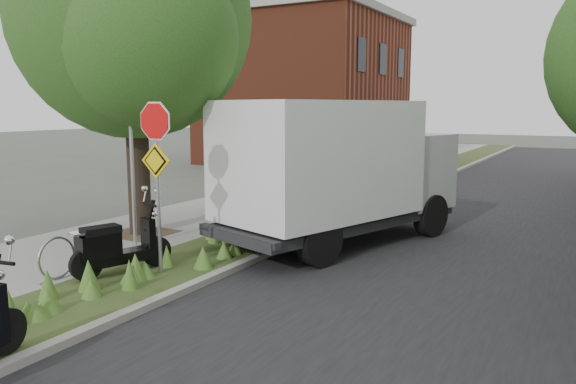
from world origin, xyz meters
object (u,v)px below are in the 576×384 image
object	(u,v)px
sign_assembly	(156,152)
utility_cabinet	(222,193)
scooter_near	(111,251)
box_truck	(337,165)

from	to	relation	value
sign_assembly	utility_cabinet	size ratio (longest dim) A/B	2.96
sign_assembly	scooter_near	distance (m)	1.95
sign_assembly	box_truck	xyz separation A→B (m)	(1.69, 4.04, -0.52)
scooter_near	box_truck	xyz separation A→B (m)	(2.33, 4.59, 1.24)
sign_assembly	scooter_near	xyz separation A→B (m)	(-0.64, -0.55, -1.76)
box_truck	utility_cabinet	size ratio (longest dim) A/B	6.02
sign_assembly	box_truck	world-z (taller)	sign_assembly
scooter_near	utility_cabinet	world-z (taller)	utility_cabinet
scooter_near	sign_assembly	bearing A→B (deg)	40.99
sign_assembly	utility_cabinet	xyz separation A→B (m)	(-2.65, 5.57, -1.69)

